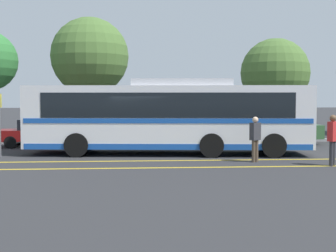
# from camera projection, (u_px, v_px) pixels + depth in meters

# --- Properties ---
(ground_plane) EXTENTS (220.00, 220.00, 0.00)m
(ground_plane) POSITION_uv_depth(u_px,v_px,m) (141.00, 154.00, 20.26)
(ground_plane) COLOR #2D2D30
(lane_strip_0) EXTENTS (32.08, 0.20, 0.01)m
(lane_strip_0) POSITION_uv_depth(u_px,v_px,m) (172.00, 161.00, 18.18)
(lane_strip_0) COLOR gold
(lane_strip_0) RESTS_ON ground_plane
(lane_strip_1) EXTENTS (32.08, 0.20, 0.01)m
(lane_strip_1) POSITION_uv_depth(u_px,v_px,m) (177.00, 168.00, 16.32)
(lane_strip_1) COLOR gold
(lane_strip_1) RESTS_ON ground_plane
(curb_strip) EXTENTS (40.08, 0.36, 0.15)m
(curb_strip) POSITION_uv_depth(u_px,v_px,m) (161.00, 141.00, 25.79)
(curb_strip) COLOR #99999E
(curb_strip) RESTS_ON ground_plane
(transit_bus) EXTENTS (12.56, 3.71, 3.25)m
(transit_bus) POSITION_uv_depth(u_px,v_px,m) (168.00, 115.00, 20.27)
(transit_bus) COLOR silver
(transit_bus) RESTS_ON ground_plane
(parked_car_1) EXTENTS (4.19, 1.81, 1.39)m
(parked_car_1) POSITION_uv_depth(u_px,v_px,m) (40.00, 133.00, 23.52)
(parked_car_1) COLOR maroon
(parked_car_1) RESTS_ON ground_plane
(parked_car_2) EXTENTS (4.68, 2.07, 1.43)m
(parked_car_2) POSITION_uv_depth(u_px,v_px,m) (160.00, 131.00, 24.25)
(parked_car_2) COLOR #4C3823
(parked_car_2) RESTS_ON ground_plane
(parked_car_3) EXTENTS (4.40, 2.11, 1.52)m
(parked_car_3) POSITION_uv_depth(u_px,v_px,m) (280.00, 130.00, 24.77)
(parked_car_3) COLOR #335B33
(parked_car_3) RESTS_ON ground_plane
(pedestrian_0) EXTENTS (0.46, 0.44, 1.83)m
(pedestrian_0) POSITION_uv_depth(u_px,v_px,m) (333.00, 137.00, 16.69)
(pedestrian_0) COLOR #2D2D33
(pedestrian_0) RESTS_ON ground_plane
(pedestrian_1) EXTENTS (0.47, 0.42, 1.73)m
(pedestrian_1) POSITION_uv_depth(u_px,v_px,m) (255.00, 136.00, 17.74)
(pedestrian_1) COLOR brown
(pedestrian_1) RESTS_ON ground_plane
(bus_stop_sign) EXTENTS (0.07, 0.40, 2.66)m
(bus_stop_sign) POSITION_uv_depth(u_px,v_px,m) (0.00, 117.00, 19.15)
(bus_stop_sign) COLOR #59595E
(bus_stop_sign) RESTS_ON ground_plane
(tree_1) EXTENTS (4.57, 4.57, 7.20)m
(tree_1) POSITION_uv_depth(u_px,v_px,m) (90.00, 56.00, 27.52)
(tree_1) COLOR #513823
(tree_1) RESTS_ON ground_plane
(tree_2) EXTENTS (4.41, 4.41, 6.28)m
(tree_2) POSITION_uv_depth(u_px,v_px,m) (275.00, 73.00, 29.96)
(tree_2) COLOR #513823
(tree_2) RESTS_ON ground_plane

